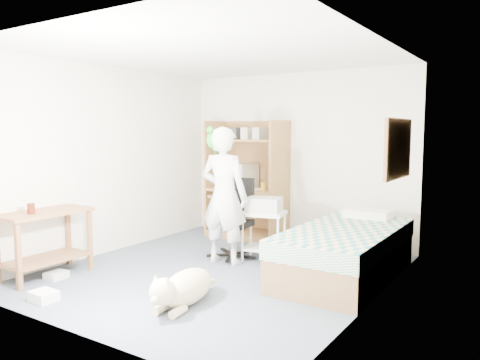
% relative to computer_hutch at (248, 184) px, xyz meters
% --- Properties ---
extents(floor, '(4.00, 4.00, 0.00)m').
position_rel_computer_hutch_xyz_m(floor, '(0.70, -1.74, -0.82)').
color(floor, '#434A5B').
rests_on(floor, ground).
extents(wall_back, '(3.60, 0.02, 2.50)m').
position_rel_computer_hutch_xyz_m(wall_back, '(0.70, 0.26, 0.43)').
color(wall_back, silver).
rests_on(wall_back, floor).
extents(wall_right, '(0.02, 4.00, 2.50)m').
position_rel_computer_hutch_xyz_m(wall_right, '(2.50, -1.74, 0.43)').
color(wall_right, silver).
rests_on(wall_right, floor).
extents(wall_left, '(0.02, 4.00, 2.50)m').
position_rel_computer_hutch_xyz_m(wall_left, '(-1.10, -1.74, 0.43)').
color(wall_left, silver).
rests_on(wall_left, floor).
extents(ceiling, '(3.60, 4.00, 0.02)m').
position_rel_computer_hutch_xyz_m(ceiling, '(0.70, -1.74, 1.68)').
color(ceiling, white).
rests_on(ceiling, wall_back).
extents(computer_hutch, '(1.20, 0.63, 1.80)m').
position_rel_computer_hutch_xyz_m(computer_hutch, '(0.00, 0.00, 0.00)').
color(computer_hutch, brown).
rests_on(computer_hutch, floor).
extents(bed, '(1.02, 2.02, 0.66)m').
position_rel_computer_hutch_xyz_m(bed, '(2.00, -1.12, -0.53)').
color(bed, brown).
rests_on(bed, floor).
extents(side_desk, '(0.50, 1.00, 0.75)m').
position_rel_computer_hutch_xyz_m(side_desk, '(-0.85, -2.94, -0.33)').
color(side_desk, brown).
rests_on(side_desk, floor).
extents(corkboard, '(0.04, 0.94, 0.66)m').
position_rel_computer_hutch_xyz_m(corkboard, '(2.47, -0.84, 0.63)').
color(corkboard, olive).
rests_on(corkboard, wall_right).
extents(office_chair, '(0.57, 0.57, 1.02)m').
position_rel_computer_hutch_xyz_m(office_chair, '(0.47, -1.08, -0.46)').
color(office_chair, black).
rests_on(office_chair, floor).
extents(person, '(0.65, 0.46, 1.69)m').
position_rel_computer_hutch_xyz_m(person, '(0.53, -1.39, 0.03)').
color(person, silver).
rests_on(person, floor).
extents(parrot, '(0.12, 0.22, 0.34)m').
position_rel_computer_hutch_xyz_m(parrot, '(0.33, -1.37, 0.73)').
color(parrot, '#169722').
rests_on(parrot, person).
extents(dog, '(0.43, 1.06, 0.40)m').
position_rel_computer_hutch_xyz_m(dog, '(1.04, -2.78, -0.65)').
color(dog, beige).
rests_on(dog, floor).
extents(printer_cart, '(0.61, 0.53, 0.63)m').
position_rel_computer_hutch_xyz_m(printer_cart, '(0.88, -1.00, -0.41)').
color(printer_cart, white).
rests_on(printer_cart, floor).
extents(printer, '(0.49, 0.41, 0.18)m').
position_rel_computer_hutch_xyz_m(printer, '(0.88, -1.00, -0.10)').
color(printer, '#B2B2AD').
rests_on(printer, printer_cart).
extents(crt_monitor, '(0.44, 0.46, 0.37)m').
position_rel_computer_hutch_xyz_m(crt_monitor, '(-0.13, 0.01, 0.13)').
color(crt_monitor, beige).
rests_on(crt_monitor, computer_hutch).
extents(keyboard, '(0.46, 0.18, 0.03)m').
position_rel_computer_hutch_xyz_m(keyboard, '(-0.02, -0.16, -0.15)').
color(keyboard, beige).
rests_on(keyboard, computer_hutch).
extents(pencil_cup, '(0.08, 0.08, 0.12)m').
position_rel_computer_hutch_xyz_m(pencil_cup, '(0.33, -0.09, -0.00)').
color(pencil_cup, gold).
rests_on(pencil_cup, computer_hutch).
extents(drink_glass, '(0.08, 0.08, 0.12)m').
position_rel_computer_hutch_xyz_m(drink_glass, '(-0.80, -3.13, -0.01)').
color(drink_glass, '#42160A').
rests_on(drink_glass, side_desk).
extents(floor_box_a, '(0.26, 0.21, 0.10)m').
position_rel_computer_hutch_xyz_m(floor_box_a, '(-0.17, -3.44, -0.77)').
color(floor_box_a, white).
rests_on(floor_box_a, floor).
extents(floor_box_b, '(0.19, 0.23, 0.08)m').
position_rel_computer_hutch_xyz_m(floor_box_b, '(-0.68, -2.94, -0.78)').
color(floor_box_b, beige).
rests_on(floor_box_b, floor).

